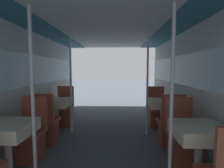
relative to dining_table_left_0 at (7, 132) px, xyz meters
name	(u,v)px	position (x,y,z in m)	size (l,w,h in m)	color
wall_left	(18,86)	(-0.36, 0.88, 0.46)	(0.05, 6.55, 2.08)	silver
wall_right	(198,87)	(2.60, 0.88, 0.46)	(0.05, 6.55, 2.08)	silver
ceiling_panel	(106,21)	(1.12, 0.88, 1.50)	(2.96, 6.55, 0.07)	silver
dining_table_left_0	(7,132)	(0.00, 0.00, 0.00)	(0.56, 0.56, 0.73)	#4C4C51
chair_left_far_0	(31,141)	(0.00, 0.53, -0.33)	(0.40, 0.40, 0.94)	brown
support_pole_left_0	(33,97)	(0.32, 0.00, 0.42)	(0.04, 0.04, 2.08)	silver
dining_table_left_1	(56,104)	(0.00, 1.64, 0.00)	(0.56, 0.56, 0.73)	#4C4C51
chair_left_near_1	(47,128)	(0.00, 1.11, -0.33)	(0.40, 0.40, 0.94)	brown
chair_left_far_1	(64,113)	(0.00, 2.17, -0.33)	(0.40, 0.40, 0.94)	brown
support_pole_left_1	(71,85)	(0.32, 1.64, 0.42)	(0.04, 0.04, 2.08)	silver
dining_table_right_0	(199,135)	(2.24, 0.00, 0.00)	(0.56, 0.56, 0.73)	#4C4C51
chair_right_far_0	(181,143)	(2.24, 0.53, -0.33)	(0.40, 0.40, 0.94)	brown
support_pole_right_0	(172,98)	(1.92, 0.00, 0.42)	(0.04, 0.04, 2.08)	silver
dining_table_right_1	(163,105)	(2.24, 1.64, 0.00)	(0.56, 0.56, 0.73)	#4C4C51
chair_right_near_1	(170,129)	(2.24, 1.11, -0.33)	(0.40, 0.40, 0.94)	brown
chair_right_far_1	(157,114)	(2.24, 2.17, -0.33)	(0.40, 0.40, 0.94)	brown
support_pole_right_1	(147,85)	(1.92, 1.64, 0.42)	(0.04, 0.04, 2.08)	silver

